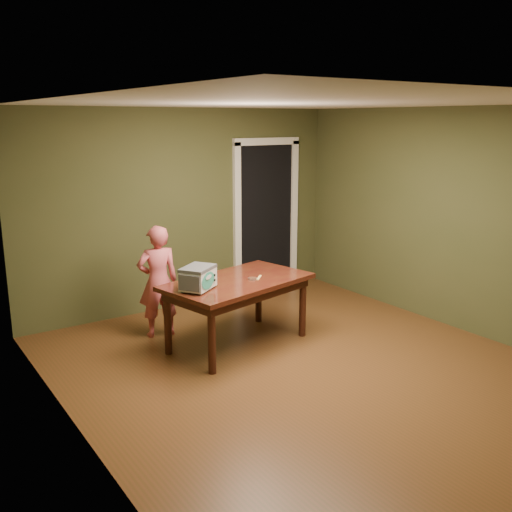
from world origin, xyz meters
The scene contains 8 objects.
floor centered at (0.00, 0.00, 0.00)m, with size 5.00×5.00×0.00m, color brown.
room_shell centered at (0.00, 0.00, 1.71)m, with size 4.52×5.02×2.61m.
doorway centered at (1.30, 2.78, 1.06)m, with size 1.10×0.66×2.25m.
dining_table centered at (-0.21, 0.89, 0.65)m, with size 1.75×1.21×0.75m.
toy_oven centered at (-0.74, 0.80, 0.88)m, with size 0.46×0.43×0.24m.
baking_pan centered at (-0.07, 0.80, 0.76)m, with size 0.10×0.10×0.02m.
spatula centered at (0.03, 0.82, 0.75)m, with size 0.18×0.03×0.01m, color #FFD26E.
child centered at (-0.80, 1.64, 0.65)m, with size 0.47×0.31×1.30m, color #D2565E.
Camera 1 is at (-3.42, -4.15, 2.45)m, focal length 40.00 mm.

